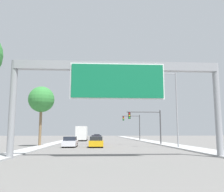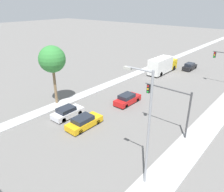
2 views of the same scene
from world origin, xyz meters
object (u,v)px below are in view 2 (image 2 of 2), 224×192
(car_mid_center, at_px, (67,112))
(palm_tree_background, at_px, (52,60))
(car_mid_right, at_px, (190,67))
(truck_box_primary, at_px, (162,65))
(street_lamp_right, at_px, (146,123))
(car_mid_left, at_px, (127,99))
(car_far_left, at_px, (84,122))
(traffic_light_near_intersection, at_px, (172,102))

(car_mid_center, height_order, palm_tree_background, palm_tree_background)
(car_mid_right, distance_m, truck_box_primary, 7.11)
(truck_box_primary, height_order, street_lamp_right, street_lamp_right)
(car_mid_left, height_order, truck_box_primary, truck_box_primary)
(car_mid_right, height_order, street_lamp_right, street_lamp_right)
(car_mid_center, bearing_deg, car_far_left, -4.96)
(car_mid_center, bearing_deg, truck_box_primary, 90.00)
(car_mid_center, height_order, truck_box_primary, truck_box_primary)
(car_mid_left, distance_m, street_lamp_right, 16.02)
(car_mid_left, distance_m, palm_tree_background, 11.97)
(truck_box_primary, distance_m, street_lamp_right, 31.61)
(street_lamp_right, bearing_deg, car_mid_right, 106.35)
(truck_box_primary, relative_size, street_lamp_right, 0.90)
(car_mid_left, xyz_separation_m, palm_tree_background, (-7.94, -6.75, 5.90))
(car_far_left, relative_size, truck_box_primary, 0.52)
(street_lamp_right, bearing_deg, truck_box_primary, 115.66)
(car_mid_center, xyz_separation_m, car_mid_left, (3.50, 8.32, 0.05))
(car_mid_center, relative_size, street_lamp_right, 0.44)
(truck_box_primary, distance_m, traffic_light_near_intersection, 23.30)
(car_mid_left, relative_size, street_lamp_right, 0.46)
(palm_tree_background, height_order, street_lamp_right, street_lamp_right)
(car_far_left, relative_size, palm_tree_background, 0.54)
(car_mid_right, bearing_deg, street_lamp_right, -73.65)
(car_mid_center, bearing_deg, car_mid_right, 83.61)
(truck_box_primary, bearing_deg, car_mid_right, 60.19)
(car_mid_left, height_order, palm_tree_background, palm_tree_background)
(car_far_left, xyz_separation_m, traffic_light_near_intersection, (8.34, 5.51, 3.15))
(car_mid_right, bearing_deg, truck_box_primary, -119.81)
(car_mid_left, height_order, car_far_left, car_mid_left)
(car_mid_right, height_order, palm_tree_background, palm_tree_background)
(car_mid_right, relative_size, traffic_light_near_intersection, 0.78)
(street_lamp_right, bearing_deg, car_far_left, 164.47)
(car_mid_center, xyz_separation_m, car_mid_right, (3.50, 31.27, 0.04))
(car_far_left, relative_size, car_mid_right, 1.07)
(car_mid_center, distance_m, car_far_left, 3.51)
(car_far_left, distance_m, car_mid_right, 31.58)
(street_lamp_right, bearing_deg, car_mid_center, 167.12)
(traffic_light_near_intersection, bearing_deg, car_mid_left, 159.52)
(car_mid_right, height_order, truck_box_primary, truck_box_primary)
(car_mid_right, bearing_deg, palm_tree_background, -104.96)
(car_mid_center, relative_size, car_far_left, 0.93)
(truck_box_primary, bearing_deg, palm_tree_background, -100.65)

